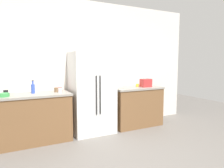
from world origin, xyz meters
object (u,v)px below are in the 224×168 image
object	(u,v)px
refrigerator	(92,93)
cup_d	(137,85)
bottle_a	(33,88)
bowl_a	(3,95)
toaster	(146,83)
cup_b	(60,91)
cup_c	(6,93)
bowl_b	(58,89)
cup_a	(56,90)

from	to	relation	value
refrigerator	cup_d	world-z (taller)	refrigerator
bottle_a	bowl_a	world-z (taller)	bottle_a
toaster	cup_b	bearing A→B (deg)	-178.49
bowl_a	cup_d	bearing A→B (deg)	2.81
cup_d	toaster	bearing A→B (deg)	-41.08
bottle_a	cup_b	distance (m)	0.51
toaster	cup_b	xyz separation A→B (m)	(-2.03, -0.05, -0.05)
cup_c	cup_d	bearing A→B (deg)	-0.79
toaster	bowl_a	distance (m)	2.98
toaster	cup_b	world-z (taller)	toaster
bottle_a	cup_b	bearing A→B (deg)	-25.09
bowl_b	toaster	bearing A→B (deg)	-7.57
cup_c	refrigerator	bearing A→B (deg)	-2.68
toaster	cup_d	distance (m)	0.21
refrigerator	bowl_a	xyz separation A→B (m)	(-1.66, -0.10, 0.09)
bottle_a	cup_a	size ratio (longest dim) A/B	2.80
cup_d	bowl_b	size ratio (longest dim) A/B	0.52
cup_b	bowl_b	xyz separation A→B (m)	(0.04, 0.32, -0.01)
refrigerator	cup_a	xyz separation A→B (m)	(-0.75, 0.03, 0.11)
toaster	bowl_b	size ratio (longest dim) A/B	1.73
bottle_a	cup_a	world-z (taller)	bottle_a
refrigerator	bottle_a	size ratio (longest dim) A/B	6.87
cup_b	cup_d	bearing A→B (deg)	5.56
cup_d	cup_b	bearing A→B (deg)	-174.44
cup_b	cup_d	size ratio (longest dim) A/B	1.27
cup_d	bowl_b	xyz separation A→B (m)	(-1.84, 0.13, -0.00)
refrigerator	cup_d	distance (m)	1.17
cup_c	cup_d	world-z (taller)	cup_c
cup_d	bottle_a	bearing A→B (deg)	179.25
bottle_a	toaster	bearing A→B (deg)	-3.69
cup_a	cup_d	distance (m)	1.92
bowl_b	cup_a	bearing A→B (deg)	-117.30
refrigerator	cup_a	world-z (taller)	refrigerator
bottle_a	bowl_b	world-z (taller)	bottle_a
toaster	bottle_a	distance (m)	2.49
refrigerator	bowl_a	size ratio (longest dim) A/B	9.01
cup_a	cup_d	xyz separation A→B (m)	(1.92, 0.01, -0.01)
cup_c	bowl_a	xyz separation A→B (m)	(-0.03, -0.18, -0.01)
cup_b	bottle_a	bearing A→B (deg)	154.91
cup_d	bowl_a	world-z (taller)	cup_d
cup_d	refrigerator	bearing A→B (deg)	-178.16
refrigerator	bowl_a	world-z (taller)	refrigerator
toaster	cup_c	world-z (taller)	toaster
toaster	bottle_a	xyz separation A→B (m)	(-2.48, 0.16, 0.00)
refrigerator	cup_b	distance (m)	0.73
toaster	bowl_a	xyz separation A→B (m)	(-2.98, -0.01, -0.07)
refrigerator	bottle_a	distance (m)	1.18
refrigerator	toaster	bearing A→B (deg)	-3.99
cup_c	bowl_b	xyz separation A→B (m)	(0.95, 0.10, -0.01)
bowl_a	bowl_b	xyz separation A→B (m)	(0.99, 0.27, 0.00)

